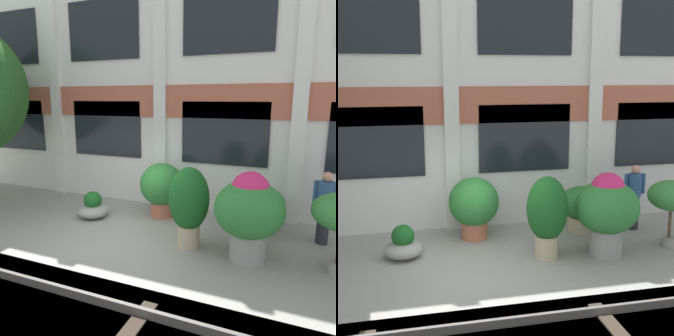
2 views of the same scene
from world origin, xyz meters
TOP-DOWN VIEW (x-y plane):
  - ground_plane at (0.00, 0.00)m, footprint 80.00×80.00m
  - apartment_facade at (0.00, 2.88)m, footprint 15.23×0.64m
  - rail_tracks at (0.00, -2.99)m, footprint 22.87×2.80m
  - potted_plant_wide_bowl at (-1.28, 0.94)m, footprint 0.83×0.83m
  - potted_plant_stone_basin at (2.99, 0.11)m, footprint 1.37×1.37m
  - potted_plant_glazed_jar at (1.70, 0.26)m, footprint 0.88×0.88m
  - potted_plant_fluted_column at (3.05, 1.66)m, footprint 1.07×1.07m
  - potted_plant_ribbed_drum at (0.39, 1.79)m, footprint 1.18×1.18m
  - resident_by_doorway at (4.40, 1.54)m, footprint 0.52×0.34m

SIDE VIEW (x-z plane):
  - rail_tracks at x=0.00m, z-range -0.35..0.08m
  - ground_plane at x=0.00m, z-range 0.00..0.00m
  - potted_plant_wide_bowl at x=-1.28m, z-range -0.08..0.64m
  - potted_plant_fluted_column at x=3.05m, z-range 0.09..1.22m
  - potted_plant_ribbed_drum at x=0.39m, z-range 0.10..1.57m
  - resident_by_doorway at x=4.40m, z-range 0.06..1.70m
  - potted_plant_glazed_jar at x=1.70m, z-range 0.11..1.89m
  - potted_plant_stone_basin at x=2.99m, z-range 0.14..1.96m
  - apartment_facade at x=0.00m, z-range -0.03..8.84m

